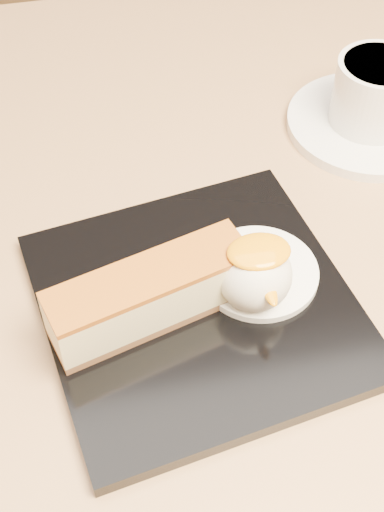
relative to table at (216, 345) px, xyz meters
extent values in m
cylinder|color=black|center=(0.00, 0.00, -0.21)|extent=(0.08, 0.08, 0.66)
cube|color=olive|center=(0.00, 0.00, 0.14)|extent=(0.80, 0.80, 0.04)
cube|color=black|center=(-0.03, -0.07, 0.16)|extent=(0.25, 0.25, 0.01)
cube|color=brown|center=(-0.07, -0.07, 0.17)|extent=(0.15, 0.08, 0.01)
cube|color=#FFF6A6|center=(-0.07, -0.07, 0.19)|extent=(0.15, 0.08, 0.04)
cube|color=#87390E|center=(-0.07, -0.07, 0.21)|extent=(0.15, 0.08, 0.00)
cylinder|color=white|center=(0.02, -0.05, 0.17)|extent=(0.09, 0.09, 0.01)
sphere|color=white|center=(0.01, -0.07, 0.19)|extent=(0.05, 0.05, 0.05)
ellipsoid|color=orange|center=(0.01, -0.07, 0.22)|extent=(0.04, 0.03, 0.01)
ellipsoid|color=green|center=(-0.01, -0.03, 0.17)|extent=(0.02, 0.02, 0.00)
ellipsoid|color=green|center=(0.00, -0.03, 0.17)|extent=(0.02, 0.02, 0.00)
ellipsoid|color=green|center=(-0.02, -0.02, 0.17)|extent=(0.01, 0.02, 0.00)
cylinder|color=white|center=(0.17, 0.11, 0.16)|extent=(0.15, 0.15, 0.01)
cylinder|color=white|center=(0.17, 0.11, 0.20)|extent=(0.07, 0.07, 0.06)
cylinder|color=black|center=(0.17, 0.11, 0.22)|extent=(0.07, 0.07, 0.00)
camera|label=1|loc=(-0.10, -0.37, 0.58)|focal=50.00mm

